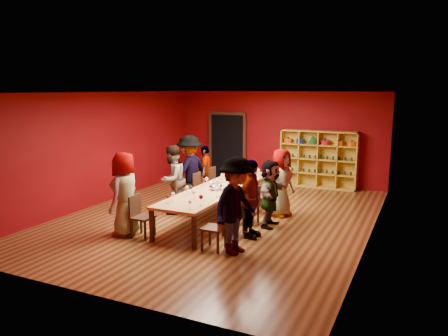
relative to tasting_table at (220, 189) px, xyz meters
The scene contains 48 objects.
room_shell 0.80m from the tasting_table, ahead, with size 7.10×9.10×3.04m.
tasting_table is the anchor object (origin of this frame).
doorway 4.80m from the tasting_table, 112.09° to the left, with size 1.40×0.17×2.30m.
shelving_unit 4.55m from the tasting_table, 72.08° to the left, with size 2.40×0.40×1.80m.
chair_person_left_0 2.21m from the tasting_table, 114.47° to the right, with size 0.42×0.42×0.89m.
person_left_0 2.38m from the tasting_table, 122.45° to the right, with size 0.87×0.48×1.79m, color #5F80C3.
chair_person_left_2 0.95m from the tasting_table, 169.00° to the right, with size 0.42×0.42×0.89m.
person_left_2 1.24m from the tasting_table, behind, with size 0.83×0.46×1.71m, color tan.
chair_person_left_3 1.18m from the tasting_table, 141.39° to the left, with size 0.42×0.42×0.89m.
person_left_3 1.45m from the tasting_table, 149.55° to the left, with size 1.21×0.50×1.88m, color #4D4D52.
chair_person_left_4 1.89m from the tasting_table, 119.04° to the left, with size 0.42×0.42×0.89m.
person_left_4 2.05m from the tasting_table, 126.98° to the left, with size 0.87×0.40×1.49m, color #4F5054.
chair_person_right_0 2.21m from the tasting_table, 65.53° to the right, with size 0.42×0.42×0.89m.
person_right_0 2.40m from the tasting_table, 56.96° to the right, with size 1.20×0.49×1.86m, color #5C7ABE.
chair_person_right_1 1.41m from the tasting_table, 49.31° to the right, with size 0.42×0.42×0.89m.
person_right_1 1.62m from the tasting_table, 41.04° to the right, with size 0.97×0.44×1.65m, color silver.
chair_person_right_2 0.95m from the tasting_table, 10.68° to the right, with size 0.42×0.42×0.89m.
person_right_2 1.36m from the tasting_table, ahead, with size 1.42×0.41×1.53m, color white.
chair_person_right_3 1.19m from the tasting_table, 39.19° to the left, with size 0.42×0.42×0.89m.
person_right_3 1.51m from the tasting_table, 29.59° to the left, with size 0.81×0.44×1.67m, color #C7858C.
wine_glass_0 0.96m from the tasting_table, 107.22° to the right, with size 0.08×0.08×0.19m.
wine_glass_1 1.32m from the tasting_table, 89.53° to the right, with size 0.08×0.08×0.21m.
wine_glass_2 1.67m from the tasting_table, 100.67° to the left, with size 0.09×0.09×0.22m.
wine_glass_3 1.03m from the tasting_table, 110.71° to the right, with size 0.08×0.08×0.19m.
wine_glass_4 0.87m from the tasting_table, 64.98° to the right, with size 0.08×0.08×0.20m.
wine_glass_5 1.39m from the tasting_table, 97.64° to the left, with size 0.09×0.09×0.22m.
wine_glass_6 0.81m from the tasting_table, 110.98° to the left, with size 0.07×0.07×0.18m.
wine_glass_7 1.70m from the tasting_table, 99.75° to the right, with size 0.08×0.08×0.21m.
wine_glass_8 0.43m from the tasting_table, 160.51° to the right, with size 0.09×0.09×0.21m.
wine_glass_9 1.84m from the tasting_table, 100.09° to the right, with size 0.07×0.07×0.18m.
wine_glass_10 0.43m from the tasting_table, 16.32° to the right, with size 0.09×0.09×0.22m.
wine_glass_11 1.76m from the tasting_table, 78.22° to the left, with size 0.07×0.07×0.18m.
wine_glass_12 1.02m from the tasting_table, 68.21° to the right, with size 0.09×0.09×0.22m.
wine_glass_13 1.71m from the tasting_table, 77.31° to the right, with size 0.09×0.09×0.22m.
wine_glass_14 1.03m from the tasting_table, 107.72° to the left, with size 0.08×0.08×0.19m.
wine_glass_15 1.85m from the tasting_table, 101.09° to the left, with size 0.08×0.08×0.21m.
wine_glass_16 0.35m from the tasting_table, ahead, with size 0.07×0.07×0.19m.
wine_glass_17 0.43m from the tasting_table, behind, with size 0.08×0.08×0.20m.
wine_glass_18 2.03m from the tasting_table, 81.26° to the right, with size 0.07×0.07×0.18m.
wine_glass_19 0.43m from the tasting_table, 97.36° to the right, with size 0.09×0.09×0.21m.
wine_glass_20 1.88m from the tasting_table, 81.10° to the left, with size 0.08×0.08×0.21m.
wine_glass_21 0.47m from the tasting_table, 71.74° to the left, with size 0.07×0.07×0.18m.
wine_glass_22 1.10m from the tasting_table, 71.81° to the left, with size 0.09×0.09×0.21m.
wine_glass_23 0.93m from the tasting_table, 67.90° to the left, with size 0.07×0.07×0.18m.
spittoon_bowl 0.33m from the tasting_table, 81.79° to the right, with size 0.32×0.32×0.18m, color #BBBDC3.
carafe_a 0.49m from the tasting_table, 99.20° to the left, with size 0.11×0.11×0.24m.
carafe_b 0.45m from the tasting_table, 74.33° to the right, with size 0.13×0.13×0.29m.
wine_bottle 1.44m from the tasting_table, 81.01° to the left, with size 0.07×0.07×0.28m.
Camera 1 is at (4.43, -9.25, 3.09)m, focal length 35.00 mm.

